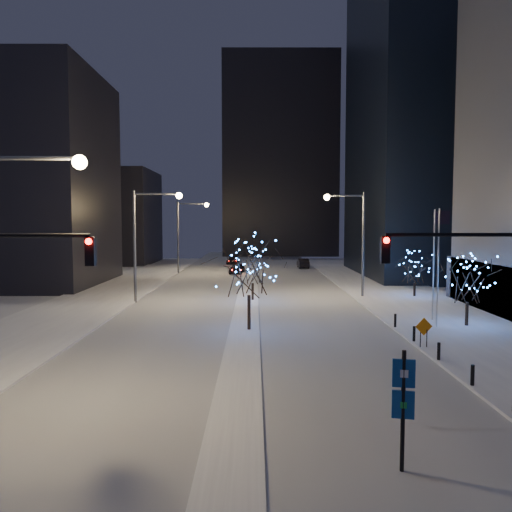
{
  "coord_description": "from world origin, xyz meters",
  "views": [
    {
      "loc": [
        0.72,
        -17.28,
        7.3
      ],
      "look_at": [
        0.78,
        15.56,
        5.0
      ],
      "focal_mm": 35.0,
      "sensor_mm": 36.0,
      "label": 1
    }
  ],
  "objects_px": {
    "street_lamp_east": "(354,230)",
    "holiday_tree_median_near": "(249,268)",
    "traffic_signal_east": "(477,290)",
    "car_far": "(233,260)",
    "street_lamp_w_mid": "(146,230)",
    "car_near": "(237,268)",
    "holiday_tree_median_far": "(253,268)",
    "street_lamp_w_near": "(6,242)",
    "construction_sign": "(424,329)",
    "holiday_tree_plaza_near": "(468,281)",
    "car_mid": "(303,263)",
    "wayfinding_sign": "(403,398)",
    "street_lamp_w_far": "(186,227)",
    "holiday_tree_plaza_far": "(415,269)"
  },
  "relations": [
    {
      "from": "street_lamp_east",
      "to": "holiday_tree_median_near",
      "type": "relative_size",
      "value": 1.62
    },
    {
      "from": "traffic_signal_east",
      "to": "car_far",
      "type": "xyz_separation_m",
      "value": [
        -12.01,
        66.64,
        -4.11
      ]
    },
    {
      "from": "street_lamp_w_mid",
      "to": "holiday_tree_median_near",
      "type": "bearing_deg",
      "value": -51.66
    },
    {
      "from": "street_lamp_w_mid",
      "to": "car_near",
      "type": "distance_m",
      "value": 26.51
    },
    {
      "from": "car_near",
      "to": "holiday_tree_median_far",
      "type": "relative_size",
      "value": 0.9
    },
    {
      "from": "street_lamp_east",
      "to": "car_near",
      "type": "relative_size",
      "value": 2.38
    },
    {
      "from": "street_lamp_w_near",
      "to": "traffic_signal_east",
      "type": "xyz_separation_m",
      "value": [
        17.88,
        -1.0,
        -1.74
      ]
    },
    {
      "from": "construction_sign",
      "to": "street_lamp_w_mid",
      "type": "bearing_deg",
      "value": 130.66
    },
    {
      "from": "holiday_tree_median_far",
      "to": "holiday_tree_plaza_near",
      "type": "xyz_separation_m",
      "value": [
        14.76,
        -11.21,
        0.12
      ]
    },
    {
      "from": "street_lamp_w_near",
      "to": "street_lamp_east",
      "type": "bearing_deg",
      "value": 55.81
    },
    {
      "from": "street_lamp_east",
      "to": "street_lamp_w_mid",
      "type": "bearing_deg",
      "value": -171.04
    },
    {
      "from": "street_lamp_east",
      "to": "car_near",
      "type": "height_order",
      "value": "street_lamp_east"
    },
    {
      "from": "car_mid",
      "to": "car_near",
      "type": "bearing_deg",
      "value": 38.74
    },
    {
      "from": "street_lamp_w_near",
      "to": "wayfinding_sign",
      "type": "relative_size",
      "value": 2.78
    },
    {
      "from": "holiday_tree_plaza_near",
      "to": "car_mid",
      "type": "bearing_deg",
      "value": 99.12
    },
    {
      "from": "construction_sign",
      "to": "holiday_tree_median_far",
      "type": "bearing_deg",
      "value": 110.86
    },
    {
      "from": "street_lamp_w_far",
      "to": "car_mid",
      "type": "distance_m",
      "value": 19.95
    },
    {
      "from": "street_lamp_east",
      "to": "construction_sign",
      "type": "relative_size",
      "value": 5.9
    },
    {
      "from": "holiday_tree_median_near",
      "to": "holiday_tree_median_far",
      "type": "bearing_deg",
      "value": 89.16
    },
    {
      "from": "holiday_tree_median_near",
      "to": "wayfinding_sign",
      "type": "xyz_separation_m",
      "value": [
        4.68,
        -18.51,
        -1.99
      ]
    },
    {
      "from": "car_near",
      "to": "holiday_tree_plaza_near",
      "type": "distance_m",
      "value": 39.32
    },
    {
      "from": "street_lamp_w_mid",
      "to": "holiday_tree_median_near",
      "type": "height_order",
      "value": "street_lamp_w_mid"
    },
    {
      "from": "traffic_signal_east",
      "to": "holiday_tree_median_far",
      "type": "relative_size",
      "value": 1.51
    },
    {
      "from": "car_far",
      "to": "holiday_tree_plaza_far",
      "type": "relative_size",
      "value": 1.03
    },
    {
      "from": "street_lamp_w_far",
      "to": "car_mid",
      "type": "bearing_deg",
      "value": 26.03
    },
    {
      "from": "car_mid",
      "to": "construction_sign",
      "type": "distance_m",
      "value": 49.82
    },
    {
      "from": "car_far",
      "to": "holiday_tree_plaza_far",
      "type": "height_order",
      "value": "holiday_tree_plaza_far"
    },
    {
      "from": "street_lamp_w_near",
      "to": "holiday_tree_plaza_near",
      "type": "height_order",
      "value": "street_lamp_w_near"
    },
    {
      "from": "street_lamp_east",
      "to": "holiday_tree_plaza_near",
      "type": "relative_size",
      "value": 2.05
    },
    {
      "from": "street_lamp_w_far",
      "to": "holiday_tree_median_far",
      "type": "height_order",
      "value": "street_lamp_w_far"
    },
    {
      "from": "street_lamp_w_near",
      "to": "holiday_tree_median_near",
      "type": "height_order",
      "value": "street_lamp_w_near"
    },
    {
      "from": "construction_sign",
      "to": "car_far",
      "type": "bearing_deg",
      "value": 94.28
    },
    {
      "from": "street_lamp_w_far",
      "to": "traffic_signal_east",
      "type": "distance_m",
      "value": 54.07
    },
    {
      "from": "holiday_tree_plaza_near",
      "to": "holiday_tree_plaza_far",
      "type": "distance_m",
      "value": 13.48
    },
    {
      "from": "holiday_tree_median_far",
      "to": "holiday_tree_median_near",
      "type": "bearing_deg",
      "value": -90.84
    },
    {
      "from": "street_lamp_w_far",
      "to": "construction_sign",
      "type": "height_order",
      "value": "street_lamp_w_far"
    },
    {
      "from": "street_lamp_east",
      "to": "construction_sign",
      "type": "xyz_separation_m",
      "value": [
        0.22,
        -19.39,
        -5.28
      ]
    },
    {
      "from": "street_lamp_w_mid",
      "to": "holiday_tree_plaza_far",
      "type": "distance_m",
      "value": 25.37
    },
    {
      "from": "holiday_tree_plaza_far",
      "to": "street_lamp_w_mid",
      "type": "bearing_deg",
      "value": -173.15
    },
    {
      "from": "street_lamp_w_near",
      "to": "car_near",
      "type": "distance_m",
      "value": 50.71
    },
    {
      "from": "street_lamp_east",
      "to": "holiday_tree_median_far",
      "type": "height_order",
      "value": "street_lamp_east"
    },
    {
      "from": "car_far",
      "to": "holiday_tree_median_near",
      "type": "relative_size",
      "value": 0.73
    },
    {
      "from": "street_lamp_w_far",
      "to": "holiday_tree_median_far",
      "type": "xyz_separation_m",
      "value": [
        9.44,
        -24.26,
        -3.41
      ]
    },
    {
      "from": "traffic_signal_east",
      "to": "car_far",
      "type": "height_order",
      "value": "traffic_signal_east"
    },
    {
      "from": "street_lamp_w_far",
      "to": "traffic_signal_east",
      "type": "height_order",
      "value": "street_lamp_w_far"
    },
    {
      "from": "car_far",
      "to": "holiday_tree_median_near",
      "type": "bearing_deg",
      "value": -80.37
    },
    {
      "from": "traffic_signal_east",
      "to": "holiday_tree_median_near",
      "type": "relative_size",
      "value": 1.14
    },
    {
      "from": "car_far",
      "to": "wayfinding_sign",
      "type": "bearing_deg",
      "value": -77.58
    },
    {
      "from": "car_far",
      "to": "car_mid",
      "type": "bearing_deg",
      "value": -26.78
    },
    {
      "from": "holiday_tree_median_far",
      "to": "street_lamp_w_mid",
      "type": "bearing_deg",
      "value": -175.51
    }
  ]
}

